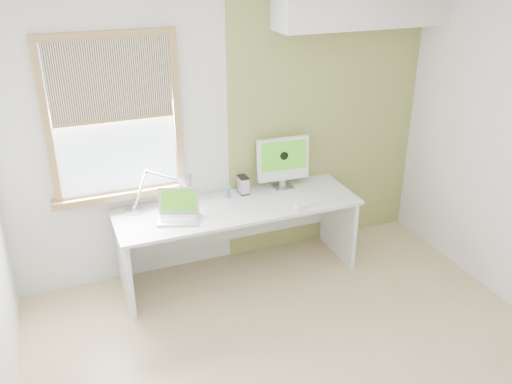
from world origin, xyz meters
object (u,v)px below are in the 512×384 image
external_drive (243,185)px  imac (283,160)px  desk (236,222)px  desk_lamp (176,187)px  laptop (179,211)px

external_drive → imac: imac is taller
desk → external_drive: size_ratio=13.13×
imac → desk: bearing=-162.7°
desk → external_drive: (0.13, 0.17, 0.28)m
external_drive → imac: (0.40, -0.00, 0.19)m
desk → imac: bearing=17.3°
desk → external_drive: external_drive is taller
desk → desk_lamp: bearing=168.7°
desk_lamp → external_drive: desk_lamp is taller
laptop → external_drive: bearing=21.0°
laptop → external_drive: (0.69, 0.26, 0.02)m
external_drive → imac: size_ratio=0.33×
desk_lamp → imac: (1.05, 0.06, 0.08)m
desk → desk_lamp: desk_lamp is taller
laptop → desk_lamp: bearing=80.2°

